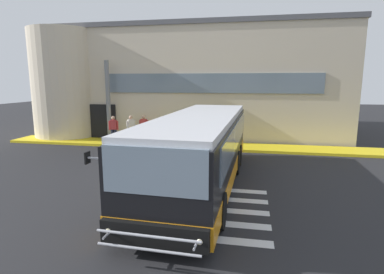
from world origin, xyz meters
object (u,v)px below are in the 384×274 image
Objects in this scene: passenger_by_doorway at (131,127)px; bus_main_foreground at (200,152)px; entry_support_column at (108,101)px; passenger_at_curb_edge at (144,127)px; passenger_near_column at (114,127)px; safety_bollard_yellow at (200,144)px.

bus_main_foreground is at bearing -51.38° from passenger_by_doorway.
passenger_at_curb_edge is at bearing -6.08° from entry_support_column.
entry_support_column reaches higher than passenger_near_column.
bus_main_foreground reaches higher than safety_bollard_yellow.
bus_main_foreground is (7.27, -7.52, -1.36)m from entry_support_column.
bus_main_foreground is 6.36× the size of passenger_by_doorway.
bus_main_foreground reaches higher than passenger_at_curb_edge.
passenger_near_column is at bearing -52.98° from entry_support_column.
entry_support_column is 2.47m from passenger_by_doorway.
passenger_by_doorway reaches higher than safety_bollard_yellow.
passenger_near_column is 5.63m from safety_bollard_yellow.
bus_main_foreground is 9.16m from passenger_near_column.
passenger_by_doorway is (0.97, 0.42, -0.03)m from passenger_near_column.
entry_support_column is 5.65× the size of safety_bollard_yellow.
passenger_at_curb_edge is 1.86× the size of safety_bollard_yellow.
entry_support_column is 3.03× the size of passenger_near_column.
bus_main_foreground is at bearing -80.72° from safety_bollard_yellow.
passenger_at_curb_edge is at bearing 25.22° from passenger_near_column.
entry_support_column is 2.96m from passenger_at_curb_edge.
safety_bollard_yellow is (5.54, -0.75, -0.66)m from passenger_near_column.
passenger_by_doorway is at bearing 128.62° from bus_main_foreground.
bus_main_foreground is 6.36× the size of passenger_at_curb_edge.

